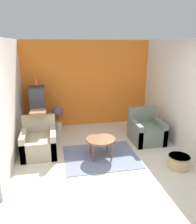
# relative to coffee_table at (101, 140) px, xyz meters

# --- Properties ---
(ground_plane) EXTENTS (20.00, 20.00, 0.00)m
(ground_plane) POSITION_rel_coffee_table_xyz_m (0.04, -1.11, -0.40)
(ground_plane) COLOR beige
(ground_plane) RESTS_ON ground
(wall_back_accent) EXTENTS (3.87, 0.06, 2.53)m
(wall_back_accent) POSITION_rel_coffee_table_xyz_m (0.04, 2.19, 0.86)
(wall_back_accent) COLOR orange
(wall_back_accent) RESTS_ON ground_plane
(wall_left) EXTENTS (0.06, 3.26, 2.53)m
(wall_left) POSITION_rel_coffee_table_xyz_m (-1.86, 0.52, 0.86)
(wall_left) COLOR silver
(wall_left) RESTS_ON ground_plane
(wall_right) EXTENTS (0.06, 3.26, 2.53)m
(wall_right) POSITION_rel_coffee_table_xyz_m (1.95, 0.52, 0.86)
(wall_right) COLOR silver
(wall_right) RESTS_ON ground_plane
(area_rug) EXTENTS (1.61, 1.32, 0.01)m
(area_rug) POSITION_rel_coffee_table_xyz_m (0.00, 0.00, -0.39)
(area_rug) COLOR slate
(area_rug) RESTS_ON ground_plane
(coffee_table) EXTENTS (0.64, 0.64, 0.44)m
(coffee_table) POSITION_rel_coffee_table_xyz_m (0.00, 0.00, 0.00)
(coffee_table) COLOR brown
(coffee_table) RESTS_ON ground_plane
(armchair_left) EXTENTS (0.75, 0.83, 0.83)m
(armchair_left) POSITION_rel_coffee_table_xyz_m (-1.33, 0.43, -0.12)
(armchair_left) COLOR tan
(armchair_left) RESTS_ON ground_plane
(armchair_right) EXTENTS (0.75, 0.83, 0.83)m
(armchair_right) POSITION_rel_coffee_table_xyz_m (1.32, 0.60, -0.12)
(armchair_right) COLOR slate
(armchair_right) RESTS_ON ground_plane
(birdcage) EXTENTS (0.55, 0.55, 1.32)m
(birdcage) POSITION_rel_coffee_table_xyz_m (-1.39, 1.72, 0.23)
(birdcage) COLOR #353539
(birdcage) RESTS_ON ground_plane
(parrot) EXTENTS (0.12, 0.22, 0.27)m
(parrot) POSITION_rel_coffee_table_xyz_m (-1.39, 1.73, 1.04)
(parrot) COLOR #D14C2D
(parrot) RESTS_ON birdcage
(potted_plant) EXTENTS (0.32, 0.29, 0.72)m
(potted_plant) POSITION_rel_coffee_table_xyz_m (-0.88, 1.81, 0.06)
(potted_plant) COLOR beige
(potted_plant) RESTS_ON ground_plane
(wicker_basket) EXTENTS (0.44, 0.44, 0.26)m
(wicker_basket) POSITION_rel_coffee_table_xyz_m (1.45, -0.75, -0.26)
(wicker_basket) COLOR tan
(wicker_basket) RESTS_ON ground_plane
(throw_pillow) EXTENTS (0.37, 0.37, 0.10)m
(throw_pillow) POSITION_rel_coffee_table_xyz_m (-1.33, 0.74, 0.48)
(throw_pillow) COLOR #846647
(throw_pillow) RESTS_ON armchair_left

